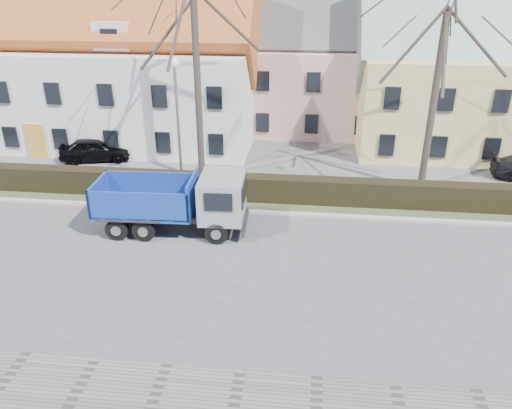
# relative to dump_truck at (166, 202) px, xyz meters

# --- Properties ---
(ground) EXTENTS (120.00, 120.00, 0.00)m
(ground) POSITION_rel_dump_truck_xyz_m (2.30, -2.45, -1.39)
(ground) COLOR #4C4C4F
(curb_far) EXTENTS (80.00, 0.30, 0.12)m
(curb_far) POSITION_rel_dump_truck_xyz_m (2.30, 2.15, -1.33)
(curb_far) COLOR #A4A3A0
(curb_far) RESTS_ON ground
(grass_strip) EXTENTS (80.00, 3.00, 0.10)m
(grass_strip) POSITION_rel_dump_truck_xyz_m (2.30, 3.75, -1.34)
(grass_strip) COLOR #3B4426
(grass_strip) RESTS_ON ground
(hedge) EXTENTS (60.00, 0.90, 1.30)m
(hedge) POSITION_rel_dump_truck_xyz_m (2.30, 3.55, -0.74)
(hedge) COLOR black
(hedge) RESTS_ON ground
(building_white) EXTENTS (26.80, 10.80, 9.50)m
(building_white) POSITION_rel_dump_truck_xyz_m (-10.70, 13.55, 3.36)
(building_white) COLOR silver
(building_white) RESTS_ON ground
(building_pink) EXTENTS (10.80, 8.80, 8.00)m
(building_pink) POSITION_rel_dump_truck_xyz_m (6.30, 17.55, 2.61)
(building_pink) COLOR tan
(building_pink) RESTS_ON ground
(building_yellow) EXTENTS (18.80, 10.80, 8.50)m
(building_yellow) POSITION_rel_dump_truck_xyz_m (18.30, 14.55, 2.86)
(building_yellow) COLOR #D7C576
(building_yellow) RESTS_ON ground
(tree_1) EXTENTS (9.20, 9.20, 12.65)m
(tree_1) POSITION_rel_dump_truck_xyz_m (0.30, 6.05, 4.93)
(tree_1) COLOR #332A23
(tree_1) RESTS_ON ground
(tree_2) EXTENTS (8.00, 8.00, 11.00)m
(tree_2) POSITION_rel_dump_truck_xyz_m (12.30, 6.05, 4.11)
(tree_2) COLOR #332A23
(tree_2) RESTS_ON ground
(dump_truck) EXTENTS (7.05, 2.83, 2.79)m
(dump_truck) POSITION_rel_dump_truck_xyz_m (0.00, 0.00, 0.00)
(dump_truck) COLOR navy
(dump_truck) RESTS_ON ground
(streetlight) EXTENTS (0.55, 0.55, 7.01)m
(streetlight) POSITION_rel_dump_truck_xyz_m (-0.46, 4.55, 2.11)
(streetlight) COLOR gray
(streetlight) RESTS_ON ground
(cart_frame) EXTENTS (0.86, 0.58, 0.73)m
(cart_frame) POSITION_rel_dump_truck_xyz_m (-1.61, 2.15, -1.03)
(cart_frame) COLOR silver
(cart_frame) RESTS_ON ground
(parked_car_a) EXTENTS (4.56, 2.66, 1.46)m
(parked_car_a) POSITION_rel_dump_truck_xyz_m (-6.88, 8.46, -0.66)
(parked_car_a) COLOR black
(parked_car_a) RESTS_ON ground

